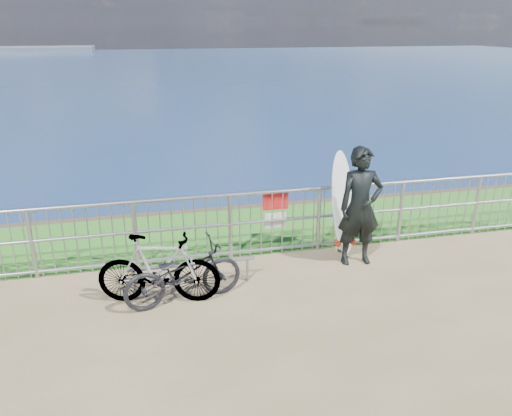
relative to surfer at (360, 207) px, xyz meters
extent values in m
plane|color=#266D1E|center=(-1.46, 1.68, -0.94)|extent=(120.00, 120.00, 0.00)
cube|color=brown|center=(-1.46, 2.88, -3.45)|extent=(120.00, 0.30, 5.00)
plane|color=navy|center=(-1.46, 88.98, -5.95)|extent=(260.00, 260.00, 0.00)
cylinder|color=#92959A|center=(-1.46, 0.58, 0.15)|extent=(10.00, 0.06, 0.06)
cylinder|color=#92959A|center=(-1.46, 0.58, -0.35)|extent=(10.00, 0.05, 0.05)
cylinder|color=#92959A|center=(-1.46, 0.58, -0.85)|extent=(10.00, 0.05, 0.05)
cylinder|color=#92959A|center=(-4.96, 0.58, -0.40)|extent=(0.06, 0.06, 1.10)
cylinder|color=#92959A|center=(-3.46, 0.58, -0.40)|extent=(0.06, 0.06, 1.10)
cylinder|color=#92959A|center=(-1.96, 0.58, -0.40)|extent=(0.06, 0.06, 1.10)
cylinder|color=#92959A|center=(-0.46, 0.58, -0.40)|extent=(0.06, 0.06, 1.10)
cylinder|color=#92959A|center=(1.04, 0.58, -0.40)|extent=(0.06, 0.06, 1.10)
cylinder|color=#92959A|center=(2.54, 0.58, -0.40)|extent=(0.06, 0.06, 1.10)
cube|color=red|center=(-1.19, 0.64, -0.03)|extent=(0.42, 0.02, 0.30)
cube|color=white|center=(-1.19, 0.64, -0.03)|extent=(0.38, 0.01, 0.08)
cube|color=white|center=(-1.19, 0.64, -0.37)|extent=(0.36, 0.02, 0.26)
imported|color=black|center=(0.00, 0.00, 0.00)|extent=(0.72, 0.50, 1.90)
ellipsoid|color=white|center=(-0.10, 0.43, -0.08)|extent=(0.56, 0.52, 1.74)
cone|color=red|center=(-0.23, 0.31, -0.71)|extent=(0.10, 0.19, 0.10)
cone|color=red|center=(0.03, 0.31, -0.71)|extent=(0.10, 0.19, 0.10)
cone|color=red|center=(-0.10, 0.31, -0.82)|extent=(0.10, 0.19, 0.10)
imported|color=black|center=(-2.83, -0.61, -0.52)|extent=(1.74, 0.90, 0.87)
imported|color=black|center=(-3.16, -0.54, -0.45)|extent=(1.74, 0.84, 1.01)
cylinder|color=#92959A|center=(-2.67, -0.21, -0.59)|extent=(1.85, 0.05, 0.05)
cylinder|color=#92959A|center=(-3.50, -0.21, -0.77)|extent=(0.04, 0.04, 0.36)
cylinder|color=#92959A|center=(-1.85, -0.21, -0.77)|extent=(0.04, 0.04, 0.36)
camera|label=1|loc=(-3.22, -6.74, 2.70)|focal=35.00mm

